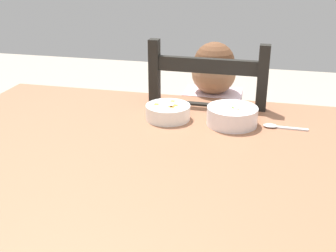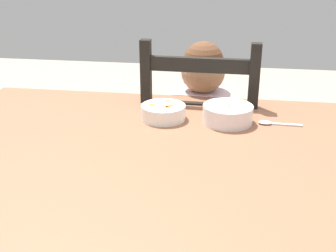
{
  "view_description": "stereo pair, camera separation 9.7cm",
  "coord_description": "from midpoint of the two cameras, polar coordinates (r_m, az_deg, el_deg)",
  "views": [
    {
      "loc": [
        0.33,
        -1.05,
        1.3
      ],
      "look_at": [
        0.06,
        0.08,
        0.83
      ],
      "focal_mm": 46.78,
      "sensor_mm": 36.0,
      "label": 1
    },
    {
      "loc": [
        0.23,
        -1.07,
        1.3
      ],
      "look_at": [
        0.06,
        0.08,
        0.83
      ],
      "focal_mm": 46.78,
      "sensor_mm": 36.0,
      "label": 2
    }
  ],
  "objects": [
    {
      "name": "bowl_of_peas",
      "position": [
        1.4,
        5.84,
        1.61
      ],
      "size": [
        0.16,
        0.16,
        0.06
      ],
      "color": "white",
      "rests_on": "dining_table"
    },
    {
      "name": "child_figure",
      "position": [
        1.74,
        2.73,
        0.05
      ],
      "size": [
        0.32,
        0.31,
        0.97
      ],
      "color": "silver",
      "rests_on": "ground"
    },
    {
      "name": "bowl_of_carrots",
      "position": [
        1.43,
        -2.55,
        1.85
      ],
      "size": [
        0.15,
        0.15,
        0.05
      ],
      "color": "white",
      "rests_on": "dining_table"
    },
    {
      "name": "dining_chair",
      "position": [
        1.81,
        2.63,
        -4.78
      ],
      "size": [
        0.43,
        0.43,
        1.0
      ],
      "color": "black",
      "rests_on": "ground"
    },
    {
      "name": "dining_table",
      "position": [
        1.26,
        -5.56,
        -7.6
      ],
      "size": [
        1.34,
        1.01,
        0.78
      ],
      "color": "brown",
      "rests_on": "ground"
    },
    {
      "name": "spoon",
      "position": [
        1.42,
        11.49,
        0.34
      ],
      "size": [
        0.14,
        0.03,
        0.01
      ],
      "color": "silver",
      "rests_on": "dining_table"
    }
  ]
}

